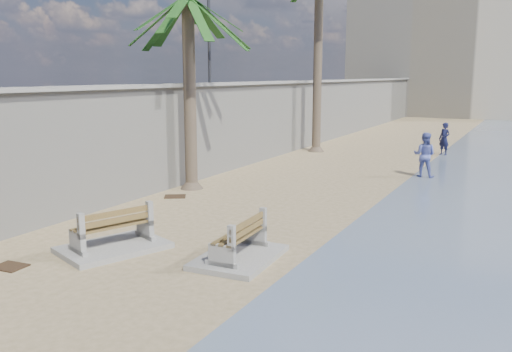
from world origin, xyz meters
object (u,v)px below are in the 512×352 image
(bench_near, at_px, (113,232))
(bench_far, at_px, (239,242))
(person_a, at_px, (444,136))
(person_b, at_px, (425,152))
(palm_mid, at_px, (188,0))

(bench_near, relative_size, bench_far, 1.19)
(person_a, height_order, person_b, person_b)
(bench_far, height_order, palm_mid, palm_mid)
(person_b, bearing_deg, palm_mid, 42.68)
(bench_far, bearing_deg, person_a, 85.52)
(bench_near, relative_size, person_b, 1.39)
(person_a, bearing_deg, bench_near, -72.28)
(bench_near, height_order, bench_far, bench_near)
(palm_mid, bearing_deg, bench_far, -48.21)
(bench_far, relative_size, person_b, 1.16)
(bench_near, bearing_deg, person_b, 70.07)
(palm_mid, xyz_separation_m, person_b, (6.75, 5.98, -5.35))
(palm_mid, relative_size, person_a, 3.94)
(bench_near, xyz_separation_m, bench_far, (2.84, 0.75, -0.02))
(bench_near, xyz_separation_m, palm_mid, (-2.25, 6.44, 5.90))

